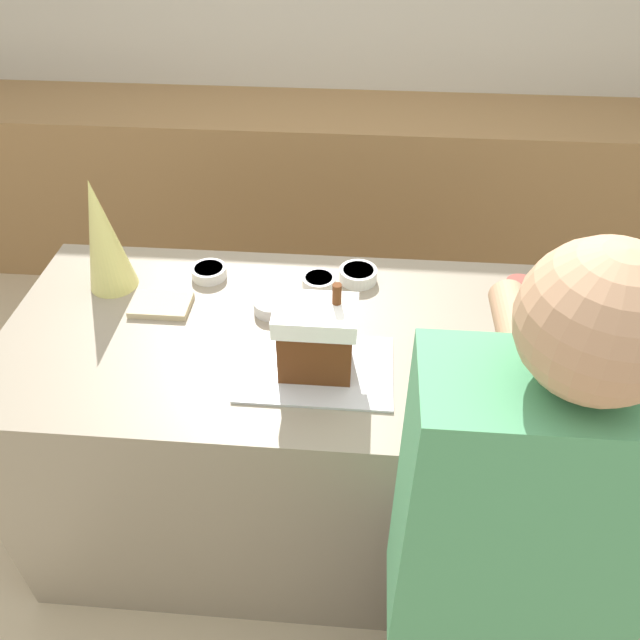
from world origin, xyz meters
The scene contains 14 objects.
ground_plane centered at (0.00, 0.00, 0.00)m, with size 12.00×12.00×0.00m, color #C6B28E.
wall_back centered at (0.00, 2.08, 1.30)m, with size 8.00×0.05×2.60m.
back_cabinet_block centered at (0.00, 1.76, 0.46)m, with size 6.00×0.60×0.92m.
kitchen_island centered at (0.00, 0.00, 0.46)m, with size 1.89×0.84×0.93m.
baking_tray centered at (0.00, -0.14, 0.93)m, with size 0.42×0.28×0.01m.
gingerbread_house centered at (0.00, -0.14, 1.05)m, with size 0.22×0.15×0.27m.
decorative_tree centered at (-0.68, 0.20, 1.11)m, with size 0.15×0.15×0.37m.
candy_bowl_far_right centered at (-0.16, 0.10, 0.95)m, with size 0.11×0.11×0.04m.
candy_bowl_front_corner centered at (-0.39, 0.27, 0.95)m, with size 0.11×0.11×0.04m.
candy_bowl_beside_tree centered at (-0.02, 0.22, 0.95)m, with size 0.11×0.11×0.05m.
candy_bowl_near_tray_right centered at (0.10, 0.28, 0.95)m, with size 0.12×0.12×0.04m.
cookbook centered at (-0.50, 0.09, 0.94)m, with size 0.18×0.12×0.02m.
mug centered at (0.60, 0.20, 0.97)m, with size 0.09×0.09×0.08m.
person centered at (0.43, -0.71, 0.89)m, with size 0.45×0.56×1.72m.
Camera 1 is at (0.11, -1.37, 2.13)m, focal length 35.00 mm.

